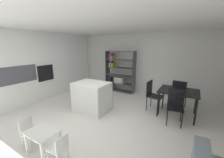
{
  "coord_description": "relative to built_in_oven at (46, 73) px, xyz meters",
  "views": [
    {
      "loc": [
        2.17,
        -2.8,
        2.03
      ],
      "look_at": [
        0.28,
        0.36,
        1.15
      ],
      "focal_mm": 21.92,
      "sensor_mm": 36.0,
      "label": 1
    }
  ],
  "objects": [
    {
      "name": "child_chair_right",
      "position": [
        2.95,
        -1.81,
        -0.75
      ],
      "size": [
        0.3,
        0.3,
        0.55
      ],
      "rotation": [
        0.0,
        0.0,
        -1.49
      ],
      "color": "white",
      "rests_on": "ground_plane"
    },
    {
      "name": "child_table",
      "position": [
        2.49,
        -1.82,
        -0.66
      ],
      "size": [
        0.59,
        0.46,
        0.47
      ],
      "color": "white",
      "rests_on": "ground_plane"
    },
    {
      "name": "dining_table",
      "position": [
        4.53,
        1.17,
        -0.35
      ],
      "size": [
        1.07,
        0.9,
        0.78
      ],
      "color": "black",
      "rests_on": "ground_plane"
    },
    {
      "name": "cabinet_niche_splashback",
      "position": [
        -0.02,
        -0.92,
        0.09
      ],
      "size": [
        0.01,
        1.13,
        0.56
      ],
      "color": "#4C4C56",
      "rests_on": "ground_plane"
    },
    {
      "name": "dining_chair_near",
      "position": [
        4.52,
        0.7,
        -0.51
      ],
      "size": [
        0.46,
        0.46,
        0.91
      ],
      "rotation": [
        0.0,
        0.0,
        0.13
      ],
      "color": "black",
      "rests_on": "ground_plane"
    },
    {
      "name": "open_bookshelf",
      "position": [
        1.88,
        2.35,
        -0.21
      ],
      "size": [
        1.38,
        0.37,
        1.84
      ],
      "color": "#4C4C51",
      "rests_on": "ground_plane"
    },
    {
      "name": "tall_cabinet_run_left",
      "position": [
        -0.32,
        -0.3,
        0.24
      ],
      "size": [
        0.6,
        5.53,
        2.57
      ],
      "primitive_type": "cube",
      "color": "white",
      "rests_on": "ground_plane"
    },
    {
      "name": "child_chair_left",
      "position": [
        2.02,
        -1.83,
        -0.74
      ],
      "size": [
        0.32,
        0.32,
        0.58
      ],
      "rotation": [
        0.0,
        0.0,
        1.72
      ],
      "color": "silver",
      "rests_on": "ground_plane"
    },
    {
      "name": "back_partition",
      "position": [
        2.64,
        2.74,
        0.24
      ],
      "size": [
        6.65,
        0.06,
        2.57
      ],
      "primitive_type": "cube",
      "color": "silver",
      "rests_on": "ground_plane"
    },
    {
      "name": "kitchen_island",
      "position": [
        2.14,
        0.1,
        -0.58
      ],
      "size": [
        1.06,
        0.79,
        0.93
      ],
      "primitive_type": "cube",
      "color": "white",
      "rests_on": "ground_plane"
    },
    {
      "name": "dining_chair_far",
      "position": [
        4.52,
        1.63,
        -0.47
      ],
      "size": [
        0.45,
        0.49,
        0.98
      ],
      "rotation": [
        0.0,
        0.0,
        3.04
      ],
      "color": "black",
      "rests_on": "ground_plane"
    },
    {
      "name": "ground_plane",
      "position": [
        2.64,
        -0.3,
        -1.05
      ],
      "size": [
        9.14,
        9.14,
        0.0
      ],
      "primitive_type": "plane",
      "color": "silver"
    },
    {
      "name": "dining_chair_island_side",
      "position": [
        3.77,
        1.18,
        -0.48
      ],
      "size": [
        0.49,
        0.49,
        0.95
      ],
      "rotation": [
        0.0,
        0.0,
        1.48
      ],
      "color": "black",
      "rests_on": "ground_plane"
    },
    {
      "name": "ceiling_slab",
      "position": [
        2.64,
        -0.3,
        1.56
      ],
      "size": [
        6.65,
        6.13,
        0.06
      ],
      "color": "white",
      "rests_on": "ground_plane"
    },
    {
      "name": "built_in_oven",
      "position": [
        0.0,
        0.0,
        0.0
      ],
      "size": [
        0.06,
        0.61,
        0.59
      ],
      "color": "black",
      "rests_on": "ground_plane"
    }
  ]
}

